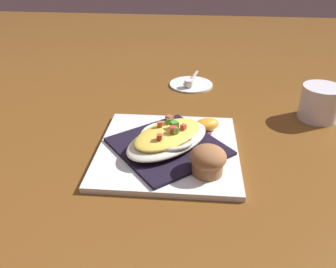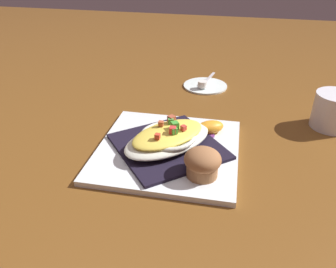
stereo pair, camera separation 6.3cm
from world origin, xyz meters
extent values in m
plane|color=brown|center=(0.00, 0.00, 0.00)|extent=(2.60, 2.60, 0.00)
cube|color=white|center=(0.00, 0.00, 0.01)|extent=(0.27, 0.27, 0.01)
cube|color=black|center=(0.00, 0.00, 0.01)|extent=(0.26, 0.26, 0.01)
ellipsoid|color=silver|center=(0.00, 0.00, 0.03)|extent=(0.20, 0.21, 0.02)
torus|color=silver|center=(0.00, 0.00, 0.04)|extent=(0.15, 0.15, 0.01)
ellipsoid|color=#F0D64F|center=(0.00, 0.00, 0.04)|extent=(0.16, 0.17, 0.02)
cube|color=green|center=(-0.01, 0.01, 0.06)|extent=(0.02, 0.02, 0.01)
cube|color=#4C9D46|center=(0.00, -0.03, 0.06)|extent=(0.01, 0.01, 0.01)
cube|color=#D23F34|center=(-0.03, -0.01, 0.05)|extent=(0.01, 0.01, 0.01)
cube|color=#AD5037|center=(0.00, -0.03, 0.06)|extent=(0.02, 0.02, 0.01)
cube|color=red|center=(-0.01, 0.01, 0.06)|extent=(0.01, 0.01, 0.01)
cube|color=#BB5433|center=(0.02, -0.01, 0.05)|extent=(0.01, 0.01, 0.01)
cube|color=#DA412B|center=(0.01, 0.03, 0.05)|extent=(0.01, 0.01, 0.01)
cube|color=green|center=(-0.01, -0.01, 0.06)|extent=(0.02, 0.02, 0.01)
cylinder|color=#9B683F|center=(-0.07, 0.07, 0.02)|extent=(0.05, 0.05, 0.02)
ellipsoid|color=#98633D|center=(-0.07, 0.07, 0.04)|extent=(0.06, 0.06, 0.04)
ellipsoid|color=#4C0F23|center=(-0.07, 0.07, 0.05)|extent=(0.02, 0.02, 0.01)
ellipsoid|color=#5A2560|center=(-0.06, -0.06, 0.01)|extent=(0.06, 0.06, 0.01)
ellipsoid|color=orange|center=(-0.07, -0.07, 0.02)|extent=(0.07, 0.06, 0.03)
cylinder|color=white|center=(-0.32, -0.17, 0.04)|extent=(0.09, 0.09, 0.08)
cylinder|color=#4C2D14|center=(-0.32, -0.17, 0.03)|extent=(0.07, 0.07, 0.05)
cylinder|color=white|center=(-0.03, -0.34, 0.00)|extent=(0.12, 0.12, 0.01)
ellipsoid|color=silver|center=(-0.03, -0.34, 0.01)|extent=(0.03, 0.04, 0.01)
cube|color=silver|center=(-0.04, -0.39, 0.01)|extent=(0.02, 0.07, 0.00)
cylinder|color=white|center=(-0.02, -0.32, 0.02)|extent=(0.02, 0.02, 0.02)
camera|label=1|loc=(-0.05, 0.54, 0.36)|focal=36.41mm
camera|label=2|loc=(-0.12, 0.53, 0.36)|focal=36.41mm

